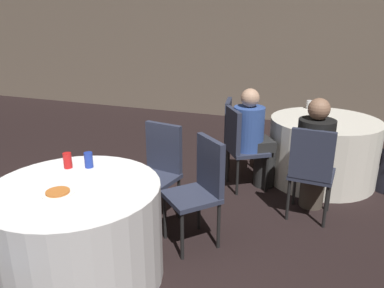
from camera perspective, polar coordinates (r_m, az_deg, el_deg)
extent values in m
plane|color=black|center=(3.28, -19.08, -17.10)|extent=(16.00, 16.00, 0.00)
cube|color=#7A6B5B|center=(7.18, 5.62, 15.20)|extent=(16.00, 0.06, 2.80)
cylinder|color=white|center=(2.93, -16.84, -12.82)|extent=(1.21, 1.21, 0.75)
cylinder|color=white|center=(4.66, 19.25, -0.88)|extent=(1.24, 1.24, 0.75)
cube|color=#2D3347|center=(3.49, -5.90, -5.28)|extent=(0.47, 0.47, 0.04)
cube|color=#2D3347|center=(3.54, -4.32, -0.51)|extent=(0.38, 0.12, 0.47)
cylinder|color=black|center=(3.39, -5.11, -10.49)|extent=(0.03, 0.03, 0.42)
cylinder|color=black|center=(3.57, -9.62, -9.02)|extent=(0.03, 0.03, 0.42)
cylinder|color=black|center=(3.63, -1.99, -8.23)|extent=(0.03, 0.03, 0.42)
cylinder|color=black|center=(3.81, -6.35, -7.00)|extent=(0.03, 0.03, 0.42)
cube|color=#2D3347|center=(3.15, -0.13, -8.07)|extent=(0.56, 0.56, 0.04)
cube|color=#2D3347|center=(3.12, 2.80, -3.22)|extent=(0.32, 0.29, 0.47)
cylinder|color=black|center=(3.06, -1.51, -13.89)|extent=(0.03, 0.03, 0.42)
cylinder|color=black|center=(3.33, -4.16, -11.04)|extent=(0.03, 0.03, 0.42)
cylinder|color=black|center=(3.20, 4.07, -12.32)|extent=(0.03, 0.03, 0.42)
cylinder|color=black|center=(3.46, 1.08, -9.74)|extent=(0.03, 0.03, 0.42)
cube|color=#2D3347|center=(4.57, 7.67, 0.61)|extent=(0.46, 0.46, 0.04)
cube|color=#2D3347|center=(4.51, 5.52, 3.79)|extent=(0.12, 0.38, 0.47)
cylinder|color=black|center=(4.80, 9.68, -1.50)|extent=(0.03, 0.03, 0.42)
cylinder|color=black|center=(4.49, 9.60, -3.00)|extent=(0.03, 0.03, 0.42)
cylinder|color=black|center=(4.81, 5.63, -1.26)|extent=(0.03, 0.03, 0.42)
cylinder|color=black|center=(4.50, 5.27, -2.75)|extent=(0.03, 0.03, 0.42)
cube|color=#2D3347|center=(4.22, 8.44, -1.02)|extent=(0.55, 0.55, 0.04)
cube|color=#2D3347|center=(4.08, 6.25, 2.12)|extent=(0.25, 0.35, 0.47)
cylinder|color=black|center=(4.51, 9.55, -2.88)|extent=(0.03, 0.03, 0.42)
cylinder|color=black|center=(4.22, 11.28, -4.56)|extent=(0.03, 0.03, 0.42)
cylinder|color=black|center=(4.40, 5.43, -3.29)|extent=(0.03, 0.03, 0.42)
cylinder|color=black|center=(4.10, 6.92, -5.04)|extent=(0.03, 0.03, 0.42)
cube|color=#2D3347|center=(3.75, 17.77, -4.36)|extent=(0.43, 0.43, 0.04)
cube|color=#2D3347|center=(3.50, 17.78, -1.64)|extent=(0.38, 0.08, 0.47)
cylinder|color=black|center=(4.02, 15.36, -6.14)|extent=(0.03, 0.03, 0.42)
cylinder|color=black|center=(3.99, 20.19, -6.86)|extent=(0.03, 0.03, 0.42)
cylinder|color=black|center=(3.72, 14.44, -8.22)|extent=(0.03, 0.03, 0.42)
cylinder|color=black|center=(3.69, 19.68, -9.02)|extent=(0.03, 0.03, 0.42)
cylinder|color=#4C4238|center=(4.04, 17.89, -5.96)|extent=(0.24, 0.24, 0.46)
cube|color=#4C4238|center=(3.83, 18.09, -2.79)|extent=(0.34, 0.34, 0.12)
cylinder|color=black|center=(3.66, 18.20, -0.36)|extent=(0.34, 0.34, 0.52)
sphere|color=#997056|center=(3.56, 18.79, 5.07)|extent=(0.20, 0.20, 0.20)
cylinder|color=#282828|center=(4.38, 11.00, -3.39)|extent=(0.24, 0.24, 0.46)
cube|color=#282828|center=(4.24, 9.88, -0.01)|extent=(0.44, 0.44, 0.12)
cylinder|color=#33519E|center=(4.14, 8.62, 2.36)|extent=(0.34, 0.34, 0.48)
sphere|color=tan|center=(4.05, 8.86, 6.97)|extent=(0.20, 0.20, 0.20)
cylinder|color=white|center=(2.68, -19.76, -7.04)|extent=(0.22, 0.22, 0.01)
cylinder|color=#BC6628|center=(2.68, -19.78, -6.87)|extent=(0.16, 0.16, 0.01)
cylinder|color=#1E38A5|center=(3.03, -15.48, -2.35)|extent=(0.07, 0.07, 0.12)
cylinder|color=red|center=(3.07, -18.43, -2.39)|extent=(0.07, 0.07, 0.12)
cylinder|color=white|center=(5.00, 17.51, 5.74)|extent=(0.09, 0.09, 0.10)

